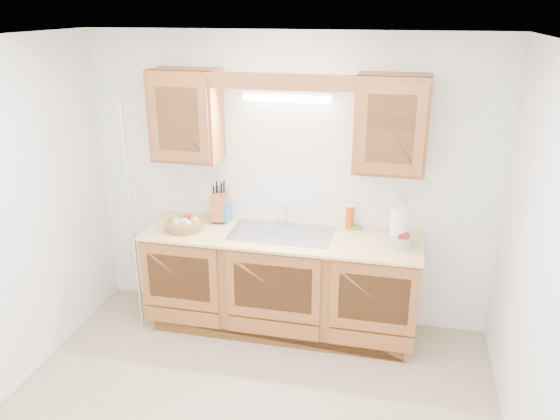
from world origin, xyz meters
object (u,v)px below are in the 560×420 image
(fruit_basket, at_px, (184,224))
(paper_towel, at_px, (399,226))
(apple_bowl, at_px, (401,239))
(knife_block, at_px, (219,207))

(fruit_basket, relative_size, paper_towel, 1.02)
(fruit_basket, bearing_deg, apple_bowl, 1.54)
(knife_block, height_order, apple_bowl, knife_block)
(apple_bowl, bearing_deg, knife_block, 172.86)
(knife_block, bearing_deg, paper_towel, -17.63)
(paper_towel, height_order, apple_bowl, paper_towel)
(knife_block, distance_m, paper_towel, 1.55)
(paper_towel, distance_m, apple_bowl, 0.10)
(knife_block, xyz_separation_m, paper_towel, (1.54, -0.17, 0.02))
(knife_block, relative_size, paper_towel, 1.01)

